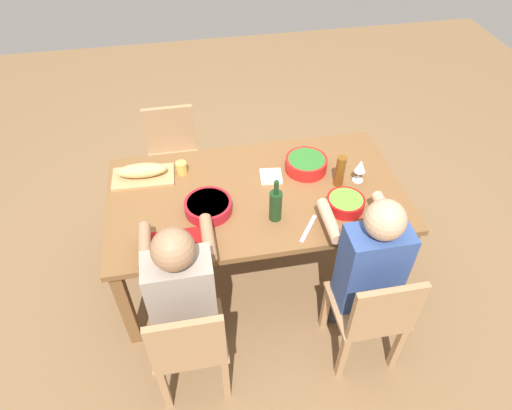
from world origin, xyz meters
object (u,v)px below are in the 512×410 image
Objects in this scene: cutting_board at (143,177)px; wine_glass at (360,167)px; serving_bowl_salad at (345,203)px; bread_loaf at (142,170)px; chair_far_left at (373,314)px; napkin_stack at (271,176)px; chair_near_right at (173,155)px; dining_table at (256,201)px; diner_far_left at (368,264)px; diner_far_right at (182,292)px; serving_bowl_greens at (306,164)px; chair_far_right at (189,344)px; beer_bottle at (340,171)px; wine_bottle at (276,205)px; cup_near_right at (182,168)px; serving_bowl_fruit at (208,206)px.

cutting_board is 1.41m from wine_glass.
cutting_board is (1.21, -0.51, -0.03)m from serving_bowl_salad.
bread_loaf is at bearing 0.00° from cutting_board.
wine_glass is at bearing -101.04° from chair_far_left.
chair_near_right is at bearing -47.98° from napkin_stack.
dining_table is 0.70m from wine_glass.
diner_far_left is 1.00× the size of diner_far_right.
dining_table is at bearing 23.91° from serving_bowl_greens.
chair_far_right is 3.86× the size of beer_bottle.
chair_far_left is 0.28m from diner_far_left.
wine_bottle is 3.43× the size of cup_near_right.
chair_near_right is 1.27m from wine_bottle.
serving_bowl_fruit is (0.31, 0.11, 0.12)m from dining_table.
serving_bowl_salad is 0.53m from napkin_stack.
diner_far_right reaches higher than dining_table.
wine_bottle reaches higher than cup_near_right.
cutting_board is 0.06m from bread_loaf.
diner_far_left reaches higher than cutting_board.
chair_far_left is at bearing 138.97° from serving_bowl_fruit.
wine_bottle is at bearing -42.46° from diner_far_left.
serving_bowl_salad is at bearing 133.84° from chair_near_right.
chair_near_right is 1.51m from serving_bowl_salad.
diner_far_left reaches higher than serving_bowl_greens.
chair_far_right is at bearing 48.36° from serving_bowl_greens.
diner_far_left is 3.75× the size of bread_loaf.
dining_table is 8.50× the size of beer_bottle.
serving_bowl_greens is (-0.88, -0.81, 0.09)m from diner_far_right.
napkin_stack is at bearing -42.88° from serving_bowl_salad.
wine_bottle is (-0.07, 0.24, 0.18)m from dining_table.
cutting_board is (1.22, -0.92, 0.05)m from diner_far_left.
diner_far_right is 0.94m from cutting_board.
wine_glass is (-1.19, -0.64, 0.16)m from diner_far_right.
cup_near_right is at bearing -178.20° from bread_loaf.
bread_loaf is (0.19, -1.10, 0.32)m from chair_far_right.
napkin_stack reaches higher than cutting_board.
cutting_board is at bearing 0.00° from bread_loaf.
chair_near_right is 1.50m from wine_glass.
bread_loaf is 1.10× the size of wine_bottle.
diner_far_left reaches higher than wine_glass.
chair_far_right is 1.49m from wine_glass.
chair_far_left is 5.12× the size of wine_glass.
wine_glass is (-1.19, -0.82, 0.37)m from chair_far_right.
napkin_stack is (-0.44, -0.23, -0.03)m from serving_bowl_fruit.
chair_far_right is 5.12× the size of wine_glass.
diner_far_left reaches higher than dining_table.
beer_bottle reaches higher than napkin_stack.
bread_loaf is 0.93m from wine_bottle.
serving_bowl_salad is 0.44m from wine_bottle.
serving_bowl_salad is at bearing 157.24° from cutting_board.
bread_loaf is at bearing -22.76° from serving_bowl_salad.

